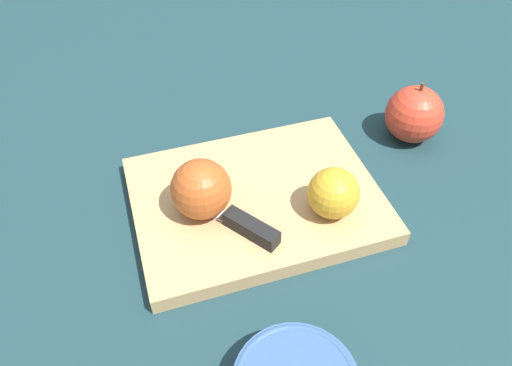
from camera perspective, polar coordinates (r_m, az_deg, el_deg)
ground_plane at (r=0.68m, az=0.00°, el=-2.58°), size 4.00×4.00×0.00m
cutting_board at (r=0.67m, az=0.00°, el=-1.90°), size 0.37×0.30×0.02m
apple_half_left at (r=0.63m, az=8.84°, el=-1.18°), size 0.07×0.07×0.07m
apple_half_right at (r=0.62m, az=-6.32°, el=-0.69°), size 0.08×0.08×0.08m
knife at (r=0.62m, az=-1.26°, el=-4.85°), size 0.08×0.16×0.02m
apple_whole at (r=0.80m, az=17.63°, el=7.49°), size 0.09×0.09×0.10m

